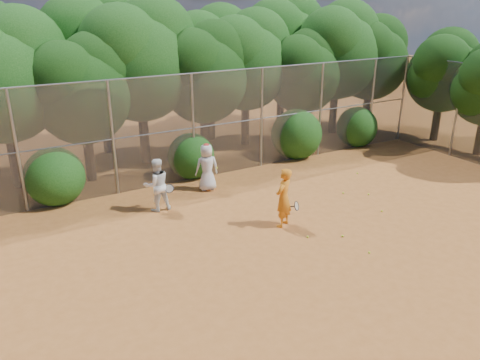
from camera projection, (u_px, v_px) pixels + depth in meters
ground at (312, 236)px, 13.68m from camera, size 80.00×80.00×0.00m
fence_back at (214, 124)px, 17.74m from camera, size 20.05×0.09×4.03m
fence_side at (457, 110)px, 20.00m from camera, size 0.09×6.09×4.03m
tree_1 at (0, 72)px, 15.88m from camera, size 4.64×4.03×6.35m
tree_2 at (82, 86)px, 16.67m from camera, size 3.99×3.47×5.47m
tree_3 at (139, 56)px, 18.35m from camera, size 4.89×4.26×6.70m
tree_4 at (204, 70)px, 19.25m from camera, size 4.19×3.64×5.73m
tree_5 at (246, 57)px, 20.95m from camera, size 4.51×3.92×6.17m
tree_6 at (304, 69)px, 21.50m from camera, size 3.86×3.36×5.29m
tree_7 at (338, 47)px, 22.86m from camera, size 4.77×4.14×6.53m
tree_8 at (372, 55)px, 23.71m from camera, size 4.25×3.70×5.82m
tree_10 at (99, 46)px, 19.59m from camera, size 5.15×4.48×7.06m
tree_11 at (210, 52)px, 21.74m from camera, size 4.64×4.03×6.35m
tree_12 at (283, 40)px, 24.19m from camera, size 5.02×4.37×6.88m
tree_13 at (444, 68)px, 21.80m from camera, size 3.86×3.36×5.29m
bush_0 at (54, 174)px, 15.64m from camera, size 2.00×2.00×2.00m
bush_1 at (191, 154)px, 17.99m from camera, size 1.80×1.80×1.80m
bush_2 at (297, 132)px, 20.23m from camera, size 2.20×2.20×2.20m
bush_3 at (357, 125)px, 21.91m from camera, size 1.90×1.90×1.90m
player_yellow at (284, 198)px, 13.97m from camera, size 0.91×0.71×1.84m
player_teen at (207, 167)px, 16.68m from camera, size 0.92×0.68×1.75m
player_white at (157, 185)px, 15.04m from camera, size 0.91×0.79×1.77m
ball_0 at (368, 194)px, 16.50m from camera, size 0.07×0.07×0.07m
ball_1 at (343, 193)px, 16.61m from camera, size 0.07×0.07×0.07m
ball_2 at (369, 252)px, 12.70m from camera, size 0.07×0.07×0.07m
ball_3 at (382, 211)px, 15.19m from camera, size 0.07×0.07×0.07m
ball_4 at (343, 236)px, 13.58m from camera, size 0.07×0.07×0.07m
ball_5 at (357, 173)px, 18.48m from camera, size 0.07×0.07×0.07m
ball_6 at (308, 237)px, 13.53m from camera, size 0.07×0.07×0.07m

